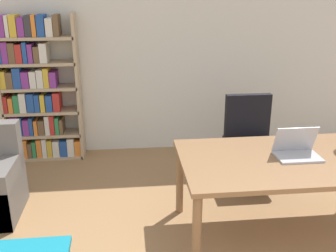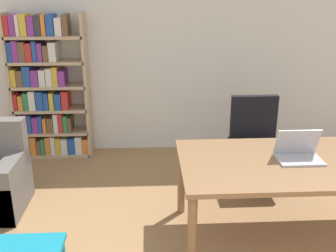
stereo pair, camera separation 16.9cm
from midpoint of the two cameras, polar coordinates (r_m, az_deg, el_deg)
name	(u,v)px [view 1 (the left image)]	position (r m, az deg, el deg)	size (l,w,h in m)	color
wall_back	(162,48)	(5.07, -1.78, 11.29)	(8.00, 0.06, 2.70)	silver
desk	(292,166)	(3.45, 16.15, -5.59)	(1.88, 1.03, 0.73)	olive
laptop	(297,150)	(3.43, 16.85, -3.39)	(0.36, 0.25, 0.25)	#B2B2B7
office_chair	(250,144)	(4.41, 10.75, -2.62)	(0.55, 0.55, 0.96)	black
bookshelf	(36,93)	(5.10, -19.48, 4.54)	(0.94, 0.28, 1.80)	tan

